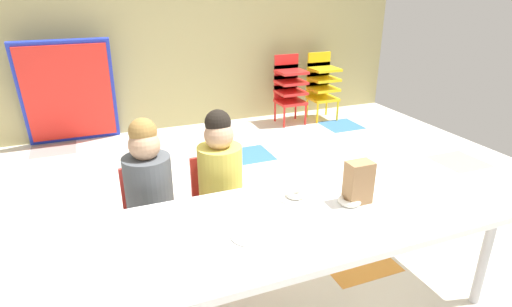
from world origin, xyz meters
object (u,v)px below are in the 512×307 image
object	(u,v)px
seated_child_near_camera	(148,182)
kid_chair_red_stack	(289,85)
donut_powdered_on_plate	(296,194)
paper_plate_center_table	(251,235)
paper_plate_near_edge	(296,197)
craft_table	(289,226)
folded_activity_table	(68,93)
seated_child_middle_seat	(220,171)
paper_bag_brown	(359,182)
kid_chair_yellow_stack	(322,82)
donut_powdered_loose	(350,201)

from	to	relation	value
seated_child_near_camera	kid_chair_red_stack	size ratio (longest dim) A/B	1.15
donut_powdered_on_plate	paper_plate_center_table	bearing A→B (deg)	-144.95
kid_chair_red_stack	paper_plate_near_edge	xyz separation A→B (m)	(-1.27, -2.66, 0.09)
craft_table	donut_powdered_on_plate	xyz separation A→B (m)	(0.12, 0.17, 0.06)
folded_activity_table	paper_plate_near_edge	distance (m)	3.06
seated_child_middle_seat	folded_activity_table	bearing A→B (deg)	109.48
craft_table	paper_plate_near_edge	distance (m)	0.22
craft_table	paper_plate_center_table	xyz separation A→B (m)	(-0.22, -0.07, 0.04)
paper_bag_brown	paper_plate_near_edge	bearing A→B (deg)	150.35
donut_powdered_on_plate	kid_chair_yellow_stack	bearing A→B (deg)	57.23
seated_child_near_camera	folded_activity_table	distance (m)	2.45
craft_table	seated_child_near_camera	size ratio (longest dim) A/B	2.24
paper_bag_brown	paper_plate_near_edge	xyz separation A→B (m)	(-0.27, 0.15, -0.11)
kid_chair_yellow_stack	folded_activity_table	bearing A→B (deg)	176.24
craft_table	kid_chair_yellow_stack	world-z (taller)	kid_chair_yellow_stack
donut_powdered_on_plate	donut_powdered_loose	bearing A→B (deg)	-34.43
paper_plate_center_table	donut_powdered_on_plate	distance (m)	0.42
paper_plate_near_edge	paper_plate_center_table	distance (m)	0.42
kid_chair_red_stack	seated_child_near_camera	bearing A→B (deg)	-131.42
kid_chair_yellow_stack	paper_bag_brown	distance (m)	3.17
craft_table	folded_activity_table	size ratio (longest dim) A/B	1.90
kid_chair_yellow_stack	donut_powdered_loose	size ratio (longest dim) A/B	6.77
seated_child_near_camera	paper_bag_brown	distance (m)	1.13
kid_chair_yellow_stack	paper_plate_center_table	world-z (taller)	kid_chair_yellow_stack
seated_child_middle_seat	kid_chair_yellow_stack	distance (m)	2.98
folded_activity_table	paper_bag_brown	size ratio (longest dim) A/B	4.94
kid_chair_red_stack	donut_powdered_loose	size ratio (longest dim) A/B	6.77
seated_child_middle_seat	donut_powdered_loose	bearing A→B (deg)	-49.88
donut_powdered_loose	kid_chair_red_stack	bearing A→B (deg)	69.58
kid_chair_red_stack	paper_bag_brown	size ratio (longest dim) A/B	3.64
donut_powdered_on_plate	donut_powdered_loose	world-z (taller)	donut_powdered_on_plate
kid_chair_red_stack	folded_activity_table	bearing A→B (deg)	175.55
paper_plate_center_table	donut_powdered_loose	world-z (taller)	donut_powdered_loose
seated_child_near_camera	donut_powdered_on_plate	xyz separation A→B (m)	(0.69, -0.44, 0.01)
seated_child_near_camera	paper_plate_center_table	size ratio (longest dim) A/B	5.10
paper_bag_brown	paper_plate_near_edge	distance (m)	0.33
paper_plate_center_table	craft_table	bearing A→B (deg)	16.66
seated_child_middle_seat	paper_bag_brown	world-z (taller)	seated_child_middle_seat
craft_table	donut_powdered_loose	size ratio (longest dim) A/B	17.43
kid_chair_red_stack	kid_chair_yellow_stack	world-z (taller)	same
seated_child_middle_seat	donut_powdered_loose	distance (m)	0.78
paper_bag_brown	paper_plate_near_edge	world-z (taller)	paper_bag_brown
seated_child_near_camera	donut_powdered_loose	size ratio (longest dim) A/B	7.77
folded_activity_table	seated_child_middle_seat	bearing A→B (deg)	-70.52
paper_plate_near_edge	donut_powdered_on_plate	size ratio (longest dim) A/B	1.78
kid_chair_red_stack	paper_plate_center_table	distance (m)	3.32
seated_child_middle_seat	kid_chair_yellow_stack	world-z (taller)	seated_child_middle_seat
kid_chair_yellow_stack	folded_activity_table	xyz separation A→B (m)	(-2.84, 0.19, 0.08)
seated_child_near_camera	paper_plate_near_edge	xyz separation A→B (m)	(0.69, -0.44, -0.01)
paper_plate_near_edge	donut_powdered_loose	bearing A→B (deg)	-34.43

